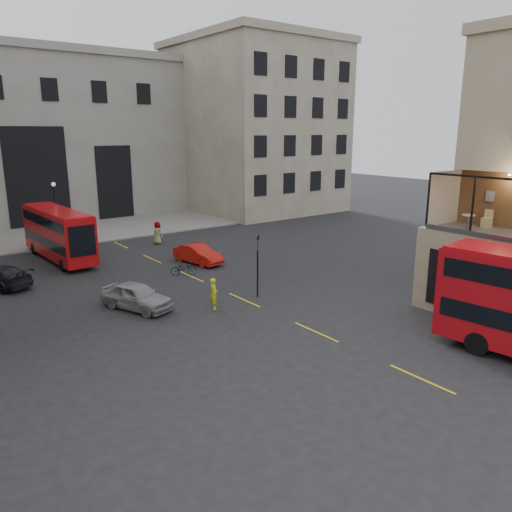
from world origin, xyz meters
TOP-DOWN VIEW (x-y plane):
  - ground at (0.00, 0.00)m, footprint 140.00×140.00m
  - gateway at (-5.00, 47.99)m, footprint 35.00×10.60m
  - building_right at (20.00, 39.97)m, footprint 16.60×18.60m
  - pavement_far at (-6.00, 38.00)m, footprint 40.00×12.00m
  - traffic_light_near at (-1.00, 12.00)m, footprint 0.16×0.20m
  - street_lamp_b at (-6.00, 34.00)m, footprint 0.36×0.36m
  - bus_far at (-7.63, 28.13)m, footprint 2.62×9.80m
  - car_a at (-7.55, 14.44)m, footprint 3.21×4.68m
  - car_b at (0.21, 20.83)m, footprint 2.17×4.40m
  - bicycle at (-2.19, 18.73)m, footprint 1.83×1.26m
  - cyclist at (-4.14, 11.89)m, footprint 0.63×0.75m
  - pedestrian_c at (-4.53, 35.81)m, footprint 1.05×0.67m
  - pedestrian_d at (0.77, 28.51)m, footprint 0.83×1.08m
  - cafe_table_far at (5.93, 3.18)m, footprint 0.64×0.64m
  - cafe_chair_d at (7.48, 3.00)m, footprint 0.52×0.52m

SIDE VIEW (x-z plane):
  - ground at x=0.00m, z-range 0.00..0.00m
  - pavement_far at x=-6.00m, z-range 0.00..0.12m
  - bicycle at x=-2.19m, z-range 0.00..0.91m
  - car_b at x=0.21m, z-range 0.00..1.39m
  - car_a at x=-7.55m, z-range 0.00..1.48m
  - pedestrian_c at x=-4.53m, z-range 0.00..1.66m
  - cyclist at x=-4.14m, z-range 0.00..1.75m
  - pedestrian_d at x=0.77m, z-range 0.00..1.96m
  - bus_far at x=-7.63m, z-range 0.24..4.12m
  - street_lamp_b at x=-6.00m, z-range -0.27..5.06m
  - traffic_light_near at x=-1.00m, z-range 0.52..4.32m
  - cafe_chair_d at x=7.48m, z-range 4.42..5.36m
  - cafe_table_far at x=5.93m, z-range 4.73..5.53m
  - gateway at x=-5.00m, z-range 0.39..18.39m
  - building_right at x=20.00m, z-range 0.39..20.39m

